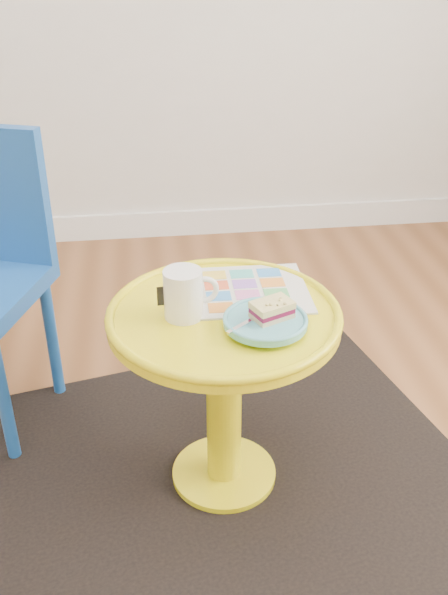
{
  "coord_description": "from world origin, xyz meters",
  "views": [
    {
      "loc": [
        0.25,
        -0.9,
        1.29
      ],
      "look_at": [
        0.41,
        0.39,
        0.55
      ],
      "focal_mm": 40.0,
      "sensor_mm": 36.0,
      "label": 1
    }
  ],
  "objects": [
    {
      "name": "cake_slice",
      "position": [
        0.51,
        0.32,
        0.56
      ],
      "size": [
        0.1,
        0.09,
        0.04
      ],
      "rotation": [
        0.0,
        0.0,
        0.41
      ],
      "color": "#D3BC8C",
      "rests_on": "plate"
    },
    {
      "name": "mug",
      "position": [
        0.32,
        0.39,
        0.57
      ],
      "size": [
        0.13,
        0.09,
        0.12
      ],
      "rotation": [
        0.0,
        0.0,
        0.06
      ],
      "color": "white",
      "rests_on": "side_table"
    },
    {
      "name": "fork",
      "position": [
        0.47,
        0.31,
        0.54
      ],
      "size": [
        0.12,
        0.1,
        0.0
      ],
      "rotation": [
        0.0,
        0.0,
        -0.91
      ],
      "color": "silver",
      "rests_on": "plate"
    },
    {
      "name": "newspaper",
      "position": [
        0.48,
        0.49,
        0.52
      ],
      "size": [
        0.3,
        0.26,
        0.01
      ],
      "primitive_type": "cube",
      "rotation": [
        0.0,
        0.0,
        -0.02
      ],
      "color": "silver",
      "rests_on": "side_table"
    },
    {
      "name": "side_table",
      "position": [
        0.41,
        0.39,
        0.37
      ],
      "size": [
        0.54,
        0.54,
        0.51
      ],
      "color": "yellow",
      "rests_on": "ground"
    },
    {
      "name": "plate",
      "position": [
        0.49,
        0.31,
        0.53
      ],
      "size": [
        0.19,
        0.19,
        0.02
      ],
      "color": "#58ADBB",
      "rests_on": "newspaper"
    },
    {
      "name": "rug",
      "position": [
        0.41,
        0.39,
        0.0
      ],
      "size": [
        1.51,
        1.36,
        0.01
      ],
      "primitive_type": "cube",
      "rotation": [
        0.0,
        0.0,
        0.22
      ],
      "color": "black",
      "rests_on": "ground"
    }
  ]
}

